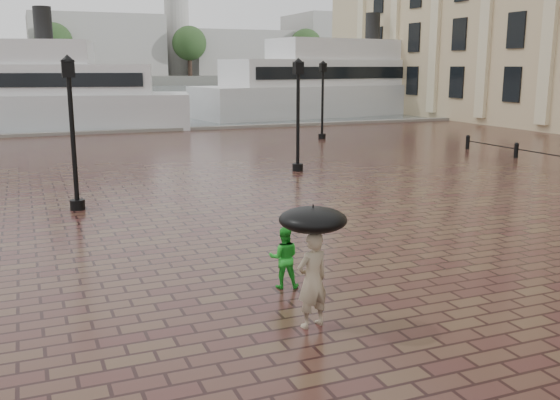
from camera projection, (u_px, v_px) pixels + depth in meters
The scene contains 12 objects.
ground at pixel (450, 292), 11.91m from camera, with size 300.00×300.00×0.00m, color #3D1E1B.
harbour_water at pixel (73, 94), 95.15m from camera, with size 240.00×240.00×0.00m, color #4B575B.
quay_edge at pixel (145, 132), 40.86m from camera, with size 80.00×0.60×0.30m, color slate.
far_shore at pixel (52, 79), 156.47m from camera, with size 300.00×60.00×2.00m, color #4C4C47.
distant_skyline at pixel (246, 46), 163.47m from camera, with size 102.50×22.00×33.00m.
far_trees at pixel (54, 42), 134.79m from camera, with size 188.00×8.00×13.50m.
street_lamps at pixel (169, 111), 26.70m from camera, with size 21.44×14.44×4.40m.
adult_pedestrian at pixel (312, 280), 10.16m from camera, with size 0.59×0.39×1.61m, color gray.
child_pedestrian at pixel (284, 258), 12.02m from camera, with size 0.59×0.46×1.21m, color green.
ferry_near at pixel (2, 93), 41.72m from camera, with size 25.35×10.79×8.09m.
ferry_far at pixel (342, 84), 55.37m from camera, with size 27.77×10.47×8.89m.
umbrella at pixel (313, 220), 9.94m from camera, with size 1.10×1.10×1.12m.
Camera 1 is at (-7.28, -9.20, 4.22)m, focal length 40.00 mm.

